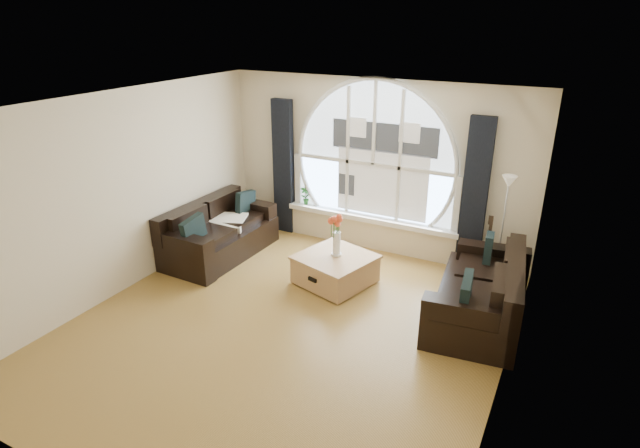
{
  "coord_description": "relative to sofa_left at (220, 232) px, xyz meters",
  "views": [
    {
      "loc": [
        2.85,
        -4.57,
        3.59
      ],
      "look_at": [
        0.0,
        0.9,
        1.05
      ],
      "focal_mm": 28.92,
      "sensor_mm": 36.0,
      "label": 1
    }
  ],
  "objects": [
    {
      "name": "sofa_right",
      "position": [
        4.01,
        0.02,
        0.0
      ],
      "size": [
        1.17,
        2.0,
        0.85
      ],
      "primitive_type": "cube",
      "rotation": [
        0.0,
        0.0,
        0.12
      ],
      "color": "black",
      "rests_on": "ground"
    },
    {
      "name": "window_frame",
      "position": [
        1.98,
        1.39,
        1.23
      ],
      "size": [
        2.76,
        0.08,
        2.15
      ],
      "primitive_type": "cube",
      "color": "white",
      "rests_on": "wall_back"
    },
    {
      "name": "ceiling",
      "position": [
        1.98,
        -1.3,
        2.3
      ],
      "size": [
        5.0,
        5.5,
        0.01
      ],
      "primitive_type": "cube",
      "color": "silver",
      "rests_on": "ground"
    },
    {
      "name": "coffee_chest",
      "position": [
        2.02,
        0.0,
        -0.17
      ],
      "size": [
        1.17,
        1.17,
        0.46
      ],
      "primitive_type": "cube",
      "rotation": [
        0.0,
        0.0,
        -0.28
      ],
      "color": "tan",
      "rests_on": "ground"
    },
    {
      "name": "wall_front",
      "position": [
        1.98,
        -4.05,
        0.95
      ],
      "size": [
        5.0,
        0.01,
        2.7
      ],
      "primitive_type": "cube",
      "color": "beige",
      "rests_on": "ground"
    },
    {
      "name": "throw_blanket",
      "position": [
        0.03,
        0.17,
        0.1
      ],
      "size": [
        0.71,
        0.71,
        0.1
      ],
      "primitive_type": "cube",
      "rotation": [
        0.0,
        0.0,
        0.37
      ],
      "color": "silver",
      "rests_on": "sofa_left"
    },
    {
      "name": "wall_right",
      "position": [
        4.48,
        -1.3,
        0.95
      ],
      "size": [
        0.01,
        5.5,
        2.7
      ],
      "primitive_type": "cube",
      "color": "beige",
      "rests_on": "ground"
    },
    {
      "name": "floor_lamp",
      "position": [
        4.05,
        1.05,
        0.4
      ],
      "size": [
        0.24,
        0.24,
        1.6
      ],
      "primitive_type": "cube",
      "color": "#B2B2B2",
      "rests_on": "ground"
    },
    {
      "name": "window_sill",
      "position": [
        1.98,
        1.35,
        0.11
      ],
      "size": [
        2.9,
        0.22,
        0.08
      ],
      "primitive_type": "cube",
      "color": "white",
      "rests_on": "wall_back"
    },
    {
      "name": "potted_plant",
      "position": [
        0.8,
        1.35,
        0.31
      ],
      "size": [
        0.2,
        0.18,
        0.33
      ],
      "primitive_type": "imported",
      "rotation": [
        0.0,
        0.0,
        0.43
      ],
      "color": "#1E6023",
      "rests_on": "window_sill"
    },
    {
      "name": "sofa_left",
      "position": [
        0.0,
        0.0,
        0.0
      ],
      "size": [
        1.0,
        1.92,
        0.84
      ],
      "primitive_type": "cube",
      "rotation": [
        0.0,
        0.0,
        -0.03
      ],
      "color": "black",
      "rests_on": "ground"
    },
    {
      "name": "wall_left",
      "position": [
        -0.52,
        -1.3,
        0.95
      ],
      "size": [
        0.01,
        5.5,
        2.7
      ],
      "primitive_type": "cube",
      "color": "beige",
      "rests_on": "ground"
    },
    {
      "name": "guitar",
      "position": [
        3.91,
        1.0,
        0.13
      ],
      "size": [
        0.38,
        0.27,
        1.06
      ],
      "primitive_type": "cube",
      "rotation": [
        0.0,
        0.0,
        0.09
      ],
      "color": "brown",
      "rests_on": "ground"
    },
    {
      "name": "curtain_left",
      "position": [
        0.38,
        1.33,
        0.75
      ],
      "size": [
        0.35,
        0.12,
        2.3
      ],
      "primitive_type": "cube",
      "color": "black",
      "rests_on": "ground"
    },
    {
      "name": "arched_window",
      "position": [
        1.98,
        1.42,
        1.23
      ],
      "size": [
        2.6,
        0.06,
        2.15
      ],
      "primitive_type": "cube",
      "color": "silver",
      "rests_on": "wall_back"
    },
    {
      "name": "curtain_right",
      "position": [
        3.58,
        1.33,
        0.75
      ],
      "size": [
        0.35,
        0.12,
        2.3
      ],
      "primitive_type": "cube",
      "color": "black",
      "rests_on": "ground"
    },
    {
      "name": "neighbor_house",
      "position": [
        2.13,
        1.41,
        1.1
      ],
      "size": [
        1.7,
        0.02,
        1.5
      ],
      "primitive_type": "cube",
      "color": "silver",
      "rests_on": "wall_back"
    },
    {
      "name": "attic_slope",
      "position": [
        4.18,
        -1.3,
        1.95
      ],
      "size": [
        0.92,
        5.5,
        0.72
      ],
      "primitive_type": "cube",
      "color": "silver",
      "rests_on": "ground"
    },
    {
      "name": "ground",
      "position": [
        1.98,
        -1.3,
        -0.4
      ],
      "size": [
        5.0,
        5.5,
        0.01
      ],
      "primitive_type": "cube",
      "color": "brown",
      "rests_on": "ground"
    },
    {
      "name": "wall_back",
      "position": [
        1.98,
        1.45,
        0.95
      ],
      "size": [
        5.0,
        0.01,
        2.7
      ],
      "primitive_type": "cube",
      "color": "beige",
      "rests_on": "ground"
    },
    {
      "name": "vase_flowers",
      "position": [
        2.02,
        0.04,
        0.41
      ],
      "size": [
        0.24,
        0.24,
        0.7
      ],
      "primitive_type": "cube",
      "color": "white",
      "rests_on": "coffee_chest"
    }
  ]
}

